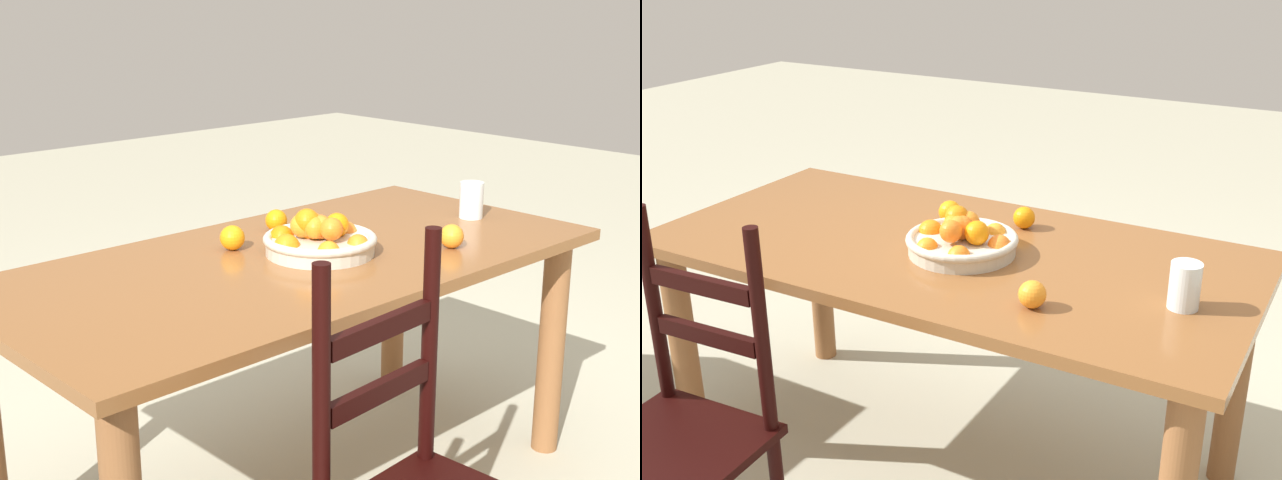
{
  "view_description": "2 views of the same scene",
  "coord_description": "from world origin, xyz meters",
  "views": [
    {
      "loc": [
        1.56,
        1.75,
        1.46
      ],
      "look_at": [
        -0.06,
        0.03,
        0.79
      ],
      "focal_mm": 49.78,
      "sensor_mm": 36.0,
      "label": 1
    },
    {
      "loc": [
        -1.05,
        1.81,
        1.61
      ],
      "look_at": [
        -0.06,
        0.03,
        0.79
      ],
      "focal_mm": 44.0,
      "sensor_mm": 36.0,
      "label": 2
    }
  ],
  "objects": [
    {
      "name": "orange_loose_1",
      "position": [
        -0.12,
        -0.24,
        0.78
      ],
      "size": [
        0.07,
        0.07,
        0.07
      ],
      "primitive_type": "sphere",
      "color": "orange",
      "rests_on": "dining_table"
    },
    {
      "name": "drinking_glass",
      "position": [
        -0.69,
        0.07,
        0.81
      ],
      "size": [
        0.08,
        0.08,
        0.12
      ],
      "primitive_type": "cylinder",
      "color": "silver",
      "rests_on": "dining_table"
    },
    {
      "name": "orange_loose_0",
      "position": [
        -0.37,
        0.24,
        0.78
      ],
      "size": [
        0.07,
        0.07,
        0.07
      ],
      "primitive_type": "sphere",
      "color": "orange",
      "rests_on": "dining_table"
    },
    {
      "name": "fruit_bowl",
      "position": [
        -0.05,
        0.03,
        0.79
      ],
      "size": [
        0.32,
        0.32,
        0.13
      ],
      "color": "beige",
      "rests_on": "dining_table"
    },
    {
      "name": "orange_loose_2",
      "position": [
        0.1,
        -0.17,
        0.79
      ],
      "size": [
        0.07,
        0.07,
        0.07
      ],
      "primitive_type": "sphere",
      "color": "orange",
      "rests_on": "dining_table"
    },
    {
      "name": "dining_table",
      "position": [
        0.0,
        0.0,
        0.63
      ],
      "size": [
        1.73,
        0.85,
        0.75
      ],
      "color": "brown",
      "rests_on": "ground"
    }
  ]
}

